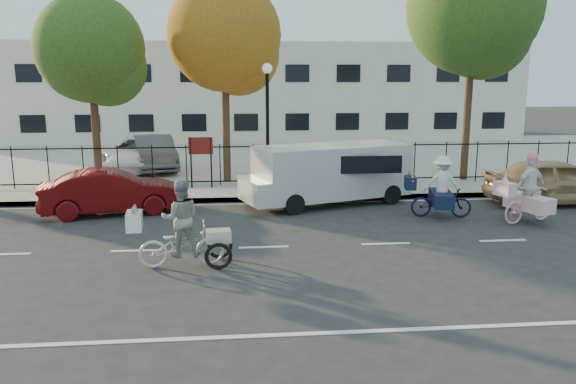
{
  "coord_description": "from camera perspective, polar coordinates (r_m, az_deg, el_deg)",
  "views": [
    {
      "loc": [
        -0.62,
        -12.94,
        4.04
      ],
      "look_at": [
        0.7,
        1.2,
        1.1
      ],
      "focal_mm": 35.0,
      "sensor_mm": 36.0,
      "label": 1
    }
  ],
  "objects": [
    {
      "name": "lot_car_d",
      "position": [
        23.56,
        6.32,
        3.59
      ],
      "size": [
        1.86,
        3.66,
        1.19
      ],
      "primitive_type": "imported",
      "rotation": [
        0.0,
        0.0,
        0.13
      ],
      "color": "#A7A9AF",
      "rests_on": "parking_lot"
    },
    {
      "name": "building",
      "position": [
        37.96,
        -4.47,
        10.09
      ],
      "size": [
        34.0,
        10.0,
        6.0
      ],
      "primitive_type": "cube",
      "color": "silver",
      "rests_on": "ground"
    },
    {
      "name": "lamppost",
      "position": [
        19.8,
        -2.12,
        9.0
      ],
      "size": [
        0.36,
        0.36,
        4.33
      ],
      "color": "black",
      "rests_on": "sidewalk"
    },
    {
      "name": "lot_car_b",
      "position": [
        24.61,
        -15.11,
        3.81
      ],
      "size": [
        2.62,
        5.09,
        1.37
      ],
      "primitive_type": "imported",
      "rotation": [
        0.0,
        0.0,
        -0.07
      ],
      "color": "white",
      "rests_on": "parking_lot"
    },
    {
      "name": "tree_east",
      "position": [
        22.51,
        18.63,
        16.72
      ],
      "size": [
        4.86,
        4.86,
        8.91
      ],
      "color": "#442D1D",
      "rests_on": "ground"
    },
    {
      "name": "road_markings",
      "position": [
        13.57,
        -2.49,
        -5.61
      ],
      "size": [
        60.0,
        9.52,
        0.01
      ],
      "primitive_type": null,
      "color": "silver",
      "rests_on": "ground"
    },
    {
      "name": "iron_fence",
      "position": [
        20.4,
        -3.54,
        2.81
      ],
      "size": [
        58.0,
        0.06,
        1.5
      ],
      "primitive_type": null,
      "color": "black",
      "rests_on": "sidewalk"
    },
    {
      "name": "sidewalk",
      "position": [
        19.46,
        -3.4,
        -0.08
      ],
      "size": [
        60.0,
        2.2,
        0.15
      ],
      "primitive_type": "cube",
      "color": "#A8A399",
      "rests_on": "ground"
    },
    {
      "name": "zebra_trike",
      "position": [
        12.26,
        -10.77,
        -4.16
      ],
      "size": [
        2.23,
        0.92,
        1.9
      ],
      "rotation": [
        0.0,
        0.0,
        1.67
      ],
      "color": "silver",
      "rests_on": "ground"
    },
    {
      "name": "curb",
      "position": [
        18.44,
        -3.29,
        -0.75
      ],
      "size": [
        60.0,
        0.1,
        0.15
      ],
      "primitive_type": "cube",
      "color": "#A8A399",
      "rests_on": "ground"
    },
    {
      "name": "bull_bike",
      "position": [
        16.86,
        15.24,
        -0.08
      ],
      "size": [
        1.99,
        1.39,
        1.8
      ],
      "rotation": [
        0.0,
        0.0,
        1.38
      ],
      "color": "black",
      "rests_on": "ground"
    },
    {
      "name": "white_van",
      "position": [
        17.94,
        4.21,
        2.07
      ],
      "size": [
        5.77,
        3.29,
        1.9
      ],
      "rotation": [
        0.0,
        0.0,
        0.33
      ],
      "color": "silver",
      "rests_on": "ground"
    },
    {
      "name": "street_sign",
      "position": [
        19.96,
        -8.85,
        4.0
      ],
      "size": [
        0.85,
        0.06,
        1.8
      ],
      "color": "black",
      "rests_on": "sidewalk"
    },
    {
      "name": "red_sedan",
      "position": [
        17.48,
        -17.49,
        0.03
      ],
      "size": [
        4.28,
        2.3,
        1.34
      ],
      "primitive_type": "imported",
      "rotation": [
        0.0,
        0.0,
        1.8
      ],
      "color": "#56090B",
      "rests_on": "ground"
    },
    {
      "name": "tree_west",
      "position": [
        20.97,
        -19.0,
        13.1
      ],
      "size": [
        3.73,
        3.73,
        6.83
      ],
      "color": "#442D1D",
      "rests_on": "ground"
    },
    {
      "name": "tree_mid",
      "position": [
        21.24,
        -6.09,
        15.06
      ],
      "size": [
        4.14,
        4.14,
        7.59
      ],
      "color": "#442D1D",
      "rests_on": "ground"
    },
    {
      "name": "ground",
      "position": [
        13.57,
        -2.49,
        -5.63
      ],
      "size": [
        120.0,
        120.0,
        0.0
      ],
      "primitive_type": "plane",
      "color": "#333334"
    },
    {
      "name": "parking_lot",
      "position": [
        28.23,
        -4.03,
        3.59
      ],
      "size": [
        60.0,
        15.6,
        0.15
      ],
      "primitive_type": "cube",
      "color": "#A8A399",
      "rests_on": "ground"
    },
    {
      "name": "lot_car_c",
      "position": [
        24.4,
        -13.43,
        3.91
      ],
      "size": [
        2.54,
        4.61,
        1.44
      ],
      "primitive_type": "imported",
      "rotation": [
        0.0,
        0.0,
        0.25
      ],
      "color": "#505258",
      "rests_on": "parking_lot"
    },
    {
      "name": "gold_sedan",
      "position": [
        19.87,
        25.57,
        0.99
      ],
      "size": [
        4.37,
        1.76,
        1.49
      ],
      "primitive_type": "imported",
      "rotation": [
        0.0,
        0.0,
        1.57
      ],
      "color": "#A58559",
      "rests_on": "ground"
    },
    {
      "name": "unicorn_bike",
      "position": [
        16.97,
        23.24,
        -0.47
      ],
      "size": [
        2.03,
        1.47,
        2.01
      ],
      "rotation": [
        0.0,
        0.0,
        1.9
      ],
      "color": "#FCC0C9",
      "rests_on": "ground"
    }
  ]
}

